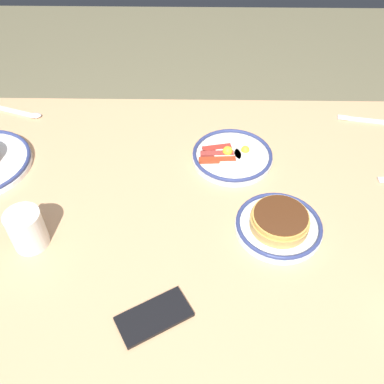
% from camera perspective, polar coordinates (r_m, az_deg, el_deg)
% --- Properties ---
extents(ground_plane, '(6.00, 6.00, 0.00)m').
position_cam_1_polar(ground_plane, '(1.66, -0.60, -19.03)').
color(ground_plane, '#706A4D').
extents(dining_table, '(1.48, 0.93, 0.73)m').
position_cam_1_polar(dining_table, '(1.11, -0.84, -4.72)').
color(dining_table, tan).
rests_on(dining_table, ground_plane).
extents(plate_center_pancakes, '(0.22, 0.22, 0.04)m').
position_cam_1_polar(plate_center_pancakes, '(1.17, 5.39, 4.88)').
color(plate_center_pancakes, silver).
rests_on(plate_center_pancakes, dining_table).
extents(plate_far_companion, '(0.20, 0.20, 0.05)m').
position_cam_1_polar(plate_far_companion, '(1.00, 11.62, -4.19)').
color(plate_far_companion, white).
rests_on(plate_far_companion, dining_table).
extents(coffee_mug, '(0.08, 0.11, 0.10)m').
position_cam_1_polar(coffee_mug, '(1.01, -21.33, -4.52)').
color(coffee_mug, white).
rests_on(coffee_mug, dining_table).
extents(cell_phone, '(0.16, 0.13, 0.01)m').
position_cam_1_polar(cell_phone, '(0.87, -5.13, -16.35)').
color(cell_phone, black).
rests_on(cell_phone, dining_table).
extents(fork_far, '(0.19, 0.05, 0.01)m').
position_cam_1_polar(fork_far, '(1.42, 22.73, 8.85)').
color(fork_far, silver).
rests_on(fork_far, dining_table).
extents(tea_spoon, '(0.19, 0.08, 0.01)m').
position_cam_1_polar(tea_spoon, '(1.44, -21.96, 9.86)').
color(tea_spoon, silver).
rests_on(tea_spoon, dining_table).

